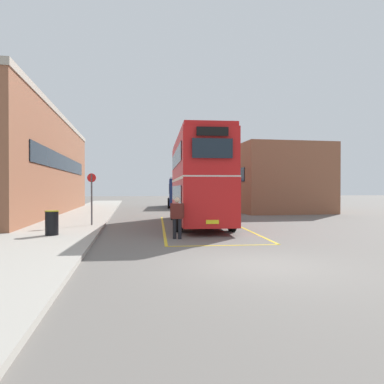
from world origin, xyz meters
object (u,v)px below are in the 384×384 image
at_px(litter_bin, 52,223).
at_px(pedestrian_boarding, 177,215).
at_px(double_decker_bus, 198,179).
at_px(bus_stop_sign, 92,194).
at_px(single_deck_bus, 181,192).

bearing_deg(litter_bin, pedestrian_boarding, -10.74).
distance_m(double_decker_bus, litter_bin, 8.17).
bearing_deg(bus_stop_sign, single_deck_bus, 68.87).
xyz_separation_m(single_deck_bus, litter_bin, (-8.31, -22.29, -1.01)).
relative_size(single_deck_bus, pedestrian_boarding, 5.17).
xyz_separation_m(pedestrian_boarding, bus_stop_sign, (-3.73, 4.63, 0.77)).
bearing_deg(pedestrian_boarding, double_decker_bus, 70.67).
height_order(double_decker_bus, litter_bin, double_decker_bus).
bearing_deg(bus_stop_sign, pedestrian_boarding, -51.11).
height_order(double_decker_bus, single_deck_bus, double_decker_bus).
bearing_deg(double_decker_bus, pedestrian_boarding, -109.33).
height_order(pedestrian_boarding, bus_stop_sign, bus_stop_sign).
bearing_deg(double_decker_bus, bus_stop_sign, -173.91).
height_order(single_deck_bus, litter_bin, single_deck_bus).
relative_size(pedestrian_boarding, litter_bin, 1.68).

